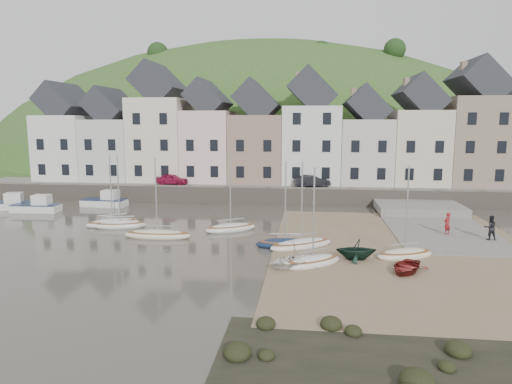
# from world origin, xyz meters

# --- Properties ---
(ground) EXTENTS (160.00, 160.00, 0.00)m
(ground) POSITION_xyz_m (0.00, 0.00, 0.00)
(ground) COLOR #413C33
(ground) RESTS_ON ground
(quay_land) EXTENTS (90.00, 30.00, 1.50)m
(quay_land) POSITION_xyz_m (0.00, 32.00, 0.75)
(quay_land) COLOR #2E5020
(quay_land) RESTS_ON ground
(quay_street) EXTENTS (70.00, 7.00, 0.10)m
(quay_street) POSITION_xyz_m (0.00, 20.50, 1.55)
(quay_street) COLOR slate
(quay_street) RESTS_ON quay_land
(seawall) EXTENTS (70.00, 1.20, 1.80)m
(seawall) POSITION_xyz_m (0.00, 17.00, 0.90)
(seawall) COLOR slate
(seawall) RESTS_ON ground
(beach) EXTENTS (18.00, 26.00, 0.06)m
(beach) POSITION_xyz_m (11.00, 0.00, 0.03)
(beach) COLOR #7A684A
(beach) RESTS_ON ground
(slipway) EXTENTS (8.00, 18.00, 0.12)m
(slipway) POSITION_xyz_m (15.00, 8.00, 0.06)
(slipway) COLOR slate
(slipway) RESTS_ON ground
(hillside) EXTENTS (134.40, 84.00, 84.00)m
(hillside) POSITION_xyz_m (-5.00, 60.00, -17.99)
(hillside) COLOR #2E5020
(hillside) RESTS_ON ground
(townhouse_terrace) EXTENTS (61.05, 8.00, 13.93)m
(townhouse_terrace) POSITION_xyz_m (1.76, 24.00, 7.32)
(townhouse_terrace) COLOR silver
(townhouse_terrace) RESTS_ON quay_land
(sailboat_0) EXTENTS (4.53, 3.52, 6.32)m
(sailboat_0) POSITION_xyz_m (-12.22, 5.13, 0.26)
(sailboat_0) COLOR silver
(sailboat_0) RESTS_ON ground
(sailboat_1) EXTENTS (4.46, 2.49, 6.32)m
(sailboat_1) POSITION_xyz_m (-11.28, 4.51, 0.26)
(sailboat_1) COLOR silver
(sailboat_1) RESTS_ON ground
(sailboat_2) EXTENTS (5.23, 1.56, 6.32)m
(sailboat_2) POSITION_xyz_m (-7.09, 1.61, 0.26)
(sailboat_2) COLOR beige
(sailboat_2) RESTS_ON ground
(sailboat_3) EXTENTS (4.47, 3.48, 6.32)m
(sailboat_3) POSITION_xyz_m (-1.90, 4.46, 0.26)
(sailboat_3) COLOR silver
(sailboat_3) RESTS_ON ground
(sailboat_4) EXTENTS (4.99, 3.96, 6.32)m
(sailboat_4) POSITION_xyz_m (3.90, 0.10, 0.26)
(sailboat_4) COLOR silver
(sailboat_4) RESTS_ON ground
(sailboat_5) EXTENTS (4.30, 2.02, 6.32)m
(sailboat_5) POSITION_xyz_m (2.76, 0.16, 0.27)
(sailboat_5) COLOR #152242
(sailboat_5) RESTS_ON ground
(sailboat_6) EXTENTS (4.11, 3.63, 6.32)m
(sailboat_6) POSITION_xyz_m (4.70, -3.90, 0.27)
(sailboat_6) COLOR silver
(sailboat_6) RESTS_ON ground
(sailboat_7) EXTENTS (4.27, 2.93, 6.32)m
(sailboat_7) POSITION_xyz_m (10.66, -1.59, 0.27)
(sailboat_7) COLOR beige
(sailboat_7) RESTS_ON ground
(motorboat_0) EXTENTS (4.62, 1.95, 1.70)m
(motorboat_0) POSITION_xyz_m (-22.14, 10.11, 0.58)
(motorboat_0) COLOR silver
(motorboat_0) RESTS_ON ground
(motorboat_1) EXTENTS (4.76, 3.04, 1.70)m
(motorboat_1) POSITION_xyz_m (-25.64, 11.12, 0.58)
(motorboat_1) COLOR silver
(motorboat_1) RESTS_ON ground
(motorboat_2) EXTENTS (4.76, 2.04, 1.70)m
(motorboat_2) POSITION_xyz_m (-16.77, 13.74, 0.58)
(motorboat_2) COLOR silver
(motorboat_2) RESTS_ON ground
(rowboat_white) EXTENTS (4.06, 3.82, 0.69)m
(rowboat_white) POSITION_xyz_m (3.50, -4.43, 0.40)
(rowboat_white) COLOR white
(rowboat_white) RESTS_ON beach
(rowboat_green) EXTENTS (2.70, 2.38, 1.34)m
(rowboat_green) POSITION_xyz_m (7.44, -2.49, 0.73)
(rowboat_green) COLOR black
(rowboat_green) RESTS_ON beach
(rowboat_red) EXTENTS (3.22, 3.57, 0.61)m
(rowboat_red) POSITION_xyz_m (10.13, -4.65, 0.36)
(rowboat_red) COLOR maroon
(rowboat_red) RESTS_ON beach
(person_red) EXTENTS (0.75, 0.72, 1.73)m
(person_red) POSITION_xyz_m (15.08, 4.81, 0.99)
(person_red) COLOR maroon
(person_red) RESTS_ON slipway
(person_dark) EXTENTS (0.94, 0.76, 1.84)m
(person_dark) POSITION_xyz_m (17.77, 3.49, 1.04)
(person_dark) COLOR black
(person_dark) RESTS_ON slipway
(car_left) EXTENTS (3.80, 1.82, 1.25)m
(car_left) POSITION_xyz_m (-11.33, 19.50, 2.23)
(car_left) COLOR #9D163E
(car_left) RESTS_ON quay_street
(car_right) EXTENTS (4.19, 2.35, 1.31)m
(car_right) POSITION_xyz_m (4.69, 19.50, 2.25)
(car_right) COLOR black
(car_right) RESTS_ON quay_street
(shore_rocks) EXTENTS (14.00, 6.00, 0.78)m
(shore_rocks) POSITION_xyz_m (7.87, -15.16, 0.13)
(shore_rocks) COLOR black
(shore_rocks) RESTS_ON ground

